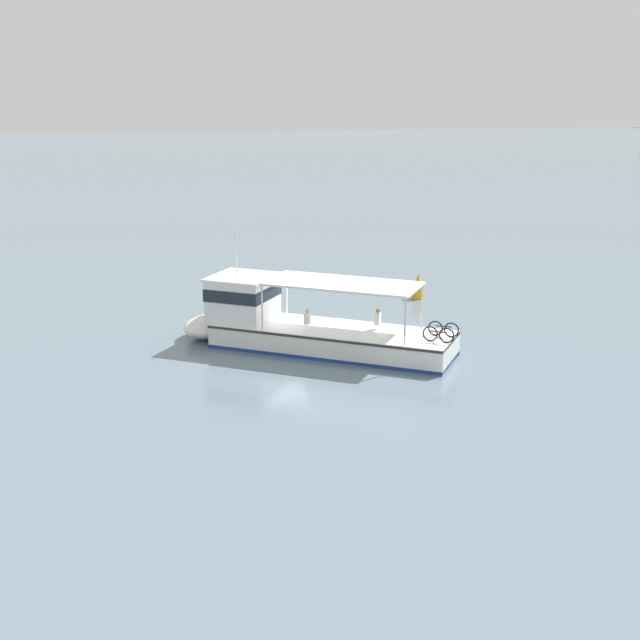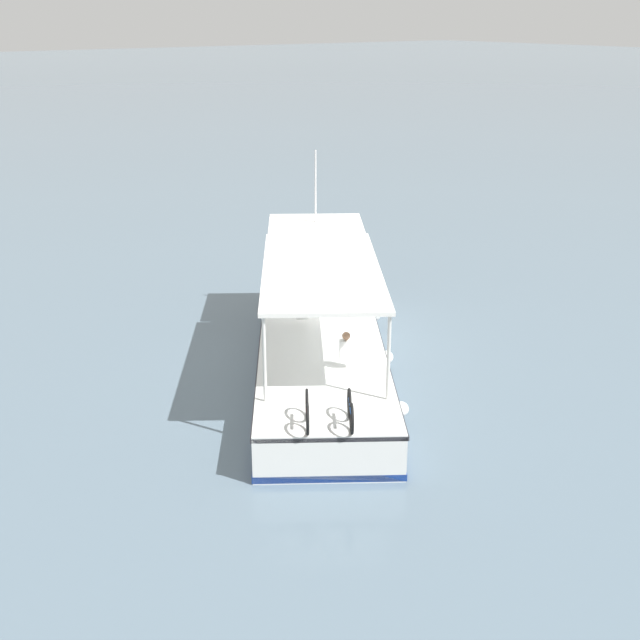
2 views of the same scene
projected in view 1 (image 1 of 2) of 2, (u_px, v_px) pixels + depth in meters
The scene contains 3 objects.
ground_plane at pixel (280, 342), 39.39m from camera, with size 400.00×400.00×0.00m, color slate.
ferry_main at pixel (299, 326), 38.32m from camera, with size 9.72×12.24×5.32m.
channel_buoy at pixel (418, 288), 47.52m from camera, with size 0.70×0.70×1.40m.
Camera 1 is at (37.18, -6.64, 11.38)m, focal length 47.68 mm.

